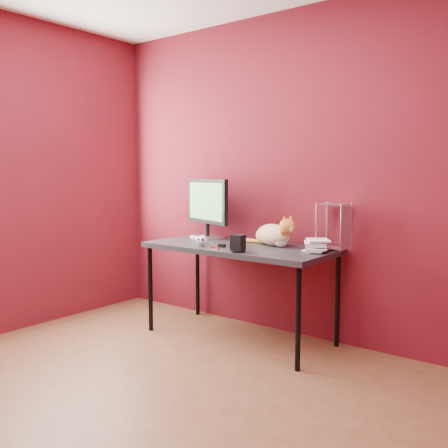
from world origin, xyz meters
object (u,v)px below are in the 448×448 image
Objects in this scene: skull_mug at (202,241)px; monitor at (207,205)px; speaker at (238,244)px; cat at (274,235)px; desk at (240,252)px; book_stack at (308,181)px.

monitor is at bearing 99.96° from skull_mug.
speaker is at bearing -33.72° from skull_mug.
cat is at bearing 16.52° from skull_mug.
skull_mug is 0.40m from speaker.
speaker is at bearing -56.04° from desk.
book_stack is at bearing 8.46° from cat.
monitor is at bearing 160.34° from desk.
cat is at bearing 165.12° from book_stack.
monitor is 0.52m from skull_mug.
monitor reaches higher than cat.
monitor is 0.71m from cat.
monitor is at bearing 174.19° from book_stack.
monitor is at bearing -157.78° from cat.
book_stack is (0.77, 0.28, 0.47)m from skull_mug.
desk is at bearing -173.56° from book_stack.
book_stack is at bearing 6.44° from desk.
cat reaches higher than skull_mug.
book_stack is (1.03, -0.10, 0.23)m from monitor.
book_stack is at bearing 12.95° from monitor.
monitor is (-0.47, 0.17, 0.34)m from desk.
speaker is 0.68m from book_stack.
speaker is at bearing -15.41° from monitor.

